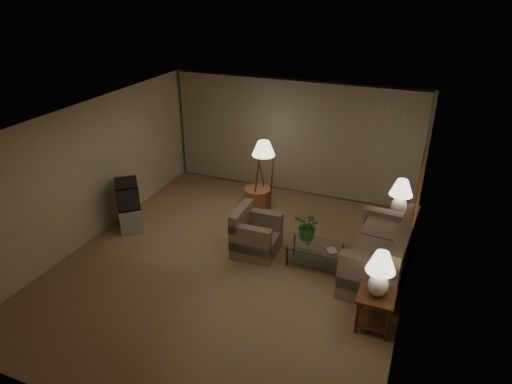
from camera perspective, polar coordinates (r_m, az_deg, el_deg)
ground at (r=8.51m, az=-2.88°, el=-8.87°), size 7.00×7.00×0.00m
room_shell at (r=8.93m, az=1.07°, el=5.56°), size 6.04×7.02×2.72m
sofa at (r=8.23m, az=15.09°, el=-7.64°), size 2.03×1.23×0.84m
armchair at (r=8.63m, az=0.06°, el=-5.51°), size 0.87×0.83×0.70m
side_table_near at (r=7.13m, az=14.68°, el=-13.54°), size 0.53×0.53×0.60m
side_table_far at (r=9.31m, az=17.11°, el=-3.92°), size 0.49×0.41×0.60m
table_lamp_near at (r=6.76m, az=15.27°, el=-9.45°), size 0.42×0.42×0.73m
table_lamp_far at (r=9.02m, az=17.63°, el=-0.34°), size 0.44×0.44×0.75m
coffee_table at (r=8.37m, az=7.39°, el=-7.45°), size 1.06×0.58×0.41m
tv_cabinet at (r=9.87m, az=-15.44°, el=-2.91°), size 1.14×1.13×0.50m
crt_tv at (r=9.65m, az=-15.80°, el=-0.22°), size 1.05×1.05×0.53m
floor_lamp at (r=10.12m, az=0.93°, el=2.37°), size 0.51×0.51×1.56m
ottoman at (r=10.44m, az=0.19°, el=-0.59°), size 0.67×0.67×0.40m
vase at (r=8.29m, az=6.47°, el=-6.02°), size 0.17×0.17×0.15m
flowers at (r=8.11m, az=6.59°, el=-3.96°), size 0.59×0.56×0.54m
book at (r=8.16m, az=8.97°, el=-7.28°), size 0.24×0.26×0.02m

